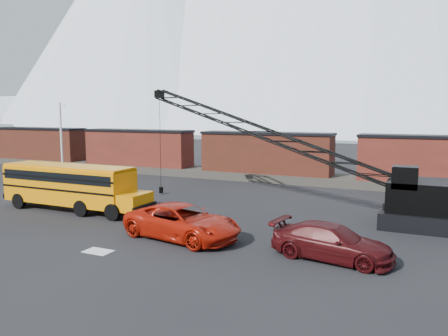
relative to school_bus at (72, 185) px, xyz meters
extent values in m
plane|color=black|center=(7.38, -2.46, -1.79)|extent=(160.00, 160.00, 0.00)
cone|color=white|center=(-172.62, 257.54, 75.01)|extent=(240.00, 240.00, 160.00)
cone|color=white|center=(-252.62, 297.54, 65.41)|extent=(220.00, 220.00, 140.00)
cube|color=white|center=(7.38, 337.54, 10.21)|extent=(800.00, 80.00, 24.00)
cube|color=#403C35|center=(7.38, 19.54, -1.44)|extent=(120.00, 5.00, 0.70)
cube|color=#4A1B14|center=(-24.62, 19.54, 0.91)|extent=(13.50, 2.90, 4.00)
cube|color=black|center=(-24.62, 19.54, 2.96)|extent=(13.70, 3.10, 0.25)
cube|color=black|center=(-28.82, 19.54, -0.79)|extent=(2.20, 2.40, 0.60)
cube|color=black|center=(-20.42, 19.54, -0.79)|extent=(2.20, 2.40, 0.60)
cube|color=#491B15|center=(-8.62, 19.54, 0.91)|extent=(13.50, 2.90, 4.00)
cube|color=black|center=(-8.62, 19.54, 2.96)|extent=(13.70, 3.10, 0.25)
cube|color=black|center=(-12.82, 19.54, -0.79)|extent=(2.20, 2.40, 0.60)
cube|color=black|center=(-4.42, 19.54, -0.79)|extent=(2.20, 2.40, 0.60)
cube|color=#4A1B14|center=(7.38, 19.54, 0.91)|extent=(13.50, 2.90, 4.00)
cube|color=black|center=(7.38, 19.54, 2.96)|extent=(13.70, 3.10, 0.25)
cube|color=black|center=(3.18, 19.54, -0.79)|extent=(2.20, 2.40, 0.60)
cube|color=black|center=(11.58, 19.54, -0.79)|extent=(2.20, 2.40, 0.60)
cube|color=#491B15|center=(23.38, 19.54, 0.91)|extent=(13.50, 2.90, 4.00)
cube|color=black|center=(23.38, 19.54, 2.96)|extent=(13.70, 3.10, 0.25)
cube|color=black|center=(19.18, 19.54, -0.79)|extent=(2.20, 2.40, 0.60)
cylinder|color=silver|center=(-16.62, 15.54, 2.21)|extent=(0.24, 0.24, 8.00)
cube|color=silver|center=(-16.62, 15.54, 5.81)|extent=(1.40, 0.12, 0.12)
cube|color=silver|center=(7.88, -6.46, -1.78)|extent=(1.40, 0.90, 0.02)
cube|color=orange|center=(-0.35, 0.00, 0.01)|extent=(10.00, 2.50, 2.50)
cube|color=orange|center=(5.25, 0.00, -0.69)|extent=(1.60, 2.30, 1.10)
cube|color=orange|center=(-0.35, 0.00, 1.31)|extent=(10.00, 2.30, 0.18)
cube|color=black|center=(-0.35, -1.26, 0.71)|extent=(9.60, 0.05, 0.65)
cube|color=black|center=(-0.35, 1.26, 0.71)|extent=(9.60, 0.05, 0.65)
cube|color=black|center=(6.10, 0.00, -0.99)|extent=(0.15, 2.45, 0.35)
cube|color=black|center=(-5.40, 0.00, -0.99)|extent=(0.15, 2.50, 0.35)
cylinder|color=black|center=(-3.95, -1.15, -1.24)|extent=(1.10, 0.35, 1.10)
cylinder|color=black|center=(-3.95, 1.15, -1.24)|extent=(1.10, 0.35, 1.10)
cylinder|color=black|center=(1.85, -1.15, -1.24)|extent=(1.10, 0.35, 1.10)
cylinder|color=black|center=(1.85, 1.15, -1.24)|extent=(1.10, 0.35, 1.10)
cylinder|color=black|center=(4.45, -1.15, -1.24)|extent=(1.10, 0.35, 1.10)
cylinder|color=black|center=(4.45, 1.15, -1.24)|extent=(1.10, 0.35, 1.10)
imported|color=#B51808|center=(10.52, -2.72, -0.86)|extent=(7.12, 4.19, 1.86)
imported|color=#3E0B0D|center=(18.56, -2.70, -0.97)|extent=(5.96, 3.04, 1.65)
cube|color=black|center=(22.70, 3.98, -1.29)|extent=(5.50, 1.00, 1.00)
cube|color=black|center=(22.70, 7.18, -1.29)|extent=(5.50, 1.00, 1.00)
cube|color=black|center=(22.70, 5.58, 0.11)|extent=(4.80, 3.60, 1.80)
cube|color=black|center=(21.30, 4.38, 1.31)|extent=(1.40, 1.20, 1.30)
cube|color=black|center=(21.30, 3.83, 1.31)|extent=(1.20, 0.06, 0.90)
cube|color=black|center=(2.20, 7.86, 6.56)|extent=(0.70, 0.50, 0.60)
cylinder|color=black|center=(2.20, 7.86, 2.38)|extent=(0.04, 0.04, 8.05)
cube|color=black|center=(2.20, 7.86, -1.44)|extent=(0.25, 0.25, 0.50)
camera|label=1|loc=(22.38, -22.75, 5.02)|focal=35.00mm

